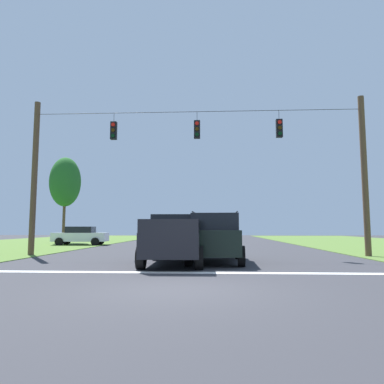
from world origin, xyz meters
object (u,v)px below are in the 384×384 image
(pickup_truck, at_px, (175,239))
(tree_roadside_right, at_px, (65,182))
(suv_black, at_px, (216,236))
(distant_car_crossing_white, at_px, (81,236))
(overhead_signal_span, at_px, (196,169))

(pickup_truck, xyz_separation_m, tree_roadside_right, (-12.41, 18.58, 4.80))
(suv_black, xyz_separation_m, distant_car_crossing_white, (-10.84, 13.68, -0.27))
(pickup_truck, height_order, suv_black, suv_black)
(distant_car_crossing_white, xyz_separation_m, tree_roadside_right, (-3.21, 4.13, 4.98))
(overhead_signal_span, xyz_separation_m, pickup_truck, (-0.68, -3.89, -3.47))
(suv_black, bearing_deg, overhead_signal_span, 107.19)
(pickup_truck, relative_size, distant_car_crossing_white, 1.23)
(pickup_truck, height_order, tree_roadside_right, tree_roadside_right)
(overhead_signal_span, height_order, distant_car_crossing_white, overhead_signal_span)
(pickup_truck, bearing_deg, suv_black, 24.94)
(overhead_signal_span, distance_m, pickup_truck, 5.26)
(distant_car_crossing_white, bearing_deg, suv_black, -51.60)
(overhead_signal_span, relative_size, pickup_truck, 3.20)
(overhead_signal_span, relative_size, distant_car_crossing_white, 3.93)
(suv_black, bearing_deg, pickup_truck, -155.06)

